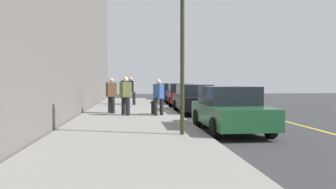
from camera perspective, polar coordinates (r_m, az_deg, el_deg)
The scene contains 14 objects.
ground_plane at distance 16.70m, azimuth 4.89°, elevation -3.49°, with size 56.00×56.00×0.00m, color #333335.
sidewalk at distance 16.40m, azimuth -6.53°, elevation -3.34°, with size 28.00×4.60×0.15m, color gray.
lane_stripe_centre at distance 17.59m, azimuth 15.20°, elevation -3.26°, with size 28.00×0.14×0.01m, color gold.
parked_car_navy at distance 28.44m, azimuth 0.54°, elevation 0.42°, with size 4.20×1.96×1.51m.
parked_car_maroon at distance 23.32m, azimuth 2.20°, elevation 0.02°, with size 4.81×2.03×1.51m.
parked_car_black at distance 17.47m, azimuth 4.60°, elevation -0.74°, with size 4.64×1.91×1.51m.
parked_car_green at distance 11.18m, azimuth 10.60°, elevation -2.49°, with size 4.21×1.93×1.51m.
pedestrian_brown_coat at distance 16.10m, azimuth -9.78°, elevation 0.02°, with size 0.52×0.54×1.69m.
pedestrian_black_coat at distance 21.62m, azimuth -6.43°, elevation 0.76°, with size 0.51×0.59×1.80m.
pedestrian_navy_coat at distance 22.63m, azimuth -7.49°, elevation 0.87°, with size 0.60×0.54×1.84m.
pedestrian_blue_coat at distance 14.83m, azimuth -1.63°, elevation -0.28°, with size 0.52×0.48×1.62m.
pedestrian_olive_coat at distance 15.02m, azimuth -7.35°, elevation -0.04°, with size 0.51×0.55×1.73m.
traffic_light_pole at distance 9.57m, azimuth 2.51°, elevation 11.78°, with size 0.35×0.26×4.63m.
rolling_suitcase at distance 15.40m, azimuth -2.49°, elevation -2.26°, with size 0.34×0.22×0.98m.
Camera 1 is at (16.32, -3.13, 1.68)m, focal length 35.20 mm.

